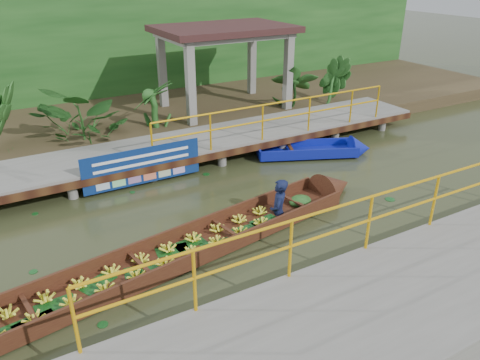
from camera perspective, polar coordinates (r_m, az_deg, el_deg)
ground at (r=10.39m, az=-0.20°, el=-4.39°), size 80.00×80.00×0.00m
land_strip at (r=16.74m, az=-12.98°, el=7.51°), size 30.00×8.00×0.45m
far_dock at (r=13.01m, az=-7.56°, el=4.01°), size 16.00×2.06×1.66m
near_dock at (r=8.14m, az=21.48°, el=-13.28°), size 18.00×2.40×1.73m
pavilion at (r=16.17m, az=-1.95°, el=16.95°), size 4.40×3.00×3.00m
foliage_backdrop at (r=18.68m, az=-15.92°, el=14.63°), size 30.00×0.80×4.00m
vendor_boat at (r=9.16m, az=-5.17°, el=-7.39°), size 9.55×2.45×2.00m
moored_blue_boat at (r=13.87m, az=11.32°, el=3.60°), size 3.37×2.07×0.79m
blue_banner at (r=11.75m, az=-11.77°, el=1.72°), size 2.98×0.04×0.93m
tropical_plants at (r=14.40m, az=-11.13°, el=9.15°), size 14.31×1.31×1.63m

